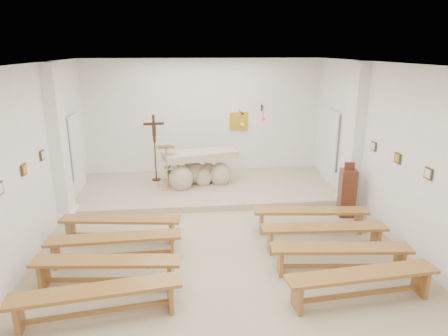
{
  "coord_description": "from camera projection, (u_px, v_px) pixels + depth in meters",
  "views": [
    {
      "loc": [
        -0.71,
        -6.85,
        3.76
      ],
      "look_at": [
        0.23,
        1.6,
        1.21
      ],
      "focal_mm": 32.0,
      "sensor_mm": 36.0,
      "label": 1
    }
  ],
  "objects": [
    {
      "name": "wall_right",
      "position": [
        404.0,
        159.0,
        7.55
      ],
      "size": [
        0.02,
        10.0,
        3.5
      ],
      "primitive_type": "cube",
      "color": "white",
      "rests_on": "ground"
    },
    {
      "name": "ceiling",
      "position": [
        221.0,
        65.0,
        6.68
      ],
      "size": [
        7.0,
        10.0,
        0.02
      ],
      "primitive_type": "cube",
      "color": "silver",
      "rests_on": "wall_back"
    },
    {
      "name": "sanctuary_lamp",
      "position": [
        263.0,
        117.0,
        11.83
      ],
      "size": [
        0.11,
        0.36,
        0.44
      ],
      "color": "black",
      "rests_on": "wall_back"
    },
    {
      "name": "altar",
      "position": [
        199.0,
        171.0,
        10.95
      ],
      "size": [
        2.12,
        1.23,
        1.03
      ],
      "rotation": [
        0.0,
        0.0,
        0.24
      ],
      "color": "beige",
      "rests_on": "sanctuary_platform"
    },
    {
      "name": "potted_plant",
      "position": [
        172.0,
        170.0,
        11.45
      ],
      "size": [
        0.59,
        0.55,
        0.54
      ],
      "primitive_type": "imported",
      "rotation": [
        0.0,
        0.0,
        0.32
      ],
      "color": "#325923",
      "rests_on": "sanctuary_platform"
    },
    {
      "name": "bench_left_fourth",
      "position": [
        97.0,
        297.0,
        5.66
      ],
      "size": [
        2.43,
        0.7,
        0.51
      ],
      "rotation": [
        0.0,
        0.0,
        0.13
      ],
      "color": "brown",
      "rests_on": "ground"
    },
    {
      "name": "sanctuary_platform",
      "position": [
        208.0,
        188.0,
        10.99
      ],
      "size": [
        6.98,
        3.0,
        0.15
      ],
      "primitive_type": "cube",
      "color": "tan",
      "rests_on": "ground"
    },
    {
      "name": "wall_left",
      "position": [
        18.0,
        171.0,
        6.81
      ],
      "size": [
        0.02,
        10.0,
        3.5
      ],
      "primitive_type": "cube",
      "color": "white",
      "rests_on": "ground"
    },
    {
      "name": "bench_left_front",
      "position": [
        121.0,
        224.0,
        8.02
      ],
      "size": [
        2.43,
        0.71,
        0.51
      ],
      "rotation": [
        0.0,
        0.0,
        -0.14
      ],
      "color": "brown",
      "rests_on": "ground"
    },
    {
      "name": "donation_pedestal",
      "position": [
        347.0,
        192.0,
        9.21
      ],
      "size": [
        0.39,
        0.39,
        1.3
      ],
      "rotation": [
        0.0,
        0.0,
        -0.14
      ],
      "color": "#4F2616",
      "rests_on": "ground"
    },
    {
      "name": "station_frame_right_mid",
      "position": [
        398.0,
        158.0,
        7.74
      ],
      "size": [
        0.03,
        0.2,
        0.2
      ],
      "primitive_type": "cube",
      "color": "#402F1C",
      "rests_on": "wall_right"
    },
    {
      "name": "station_frame_right_front",
      "position": [
        428.0,
        173.0,
        6.79
      ],
      "size": [
        0.03,
        0.2,
        0.2
      ],
      "primitive_type": "cube",
      "color": "#402F1C",
      "rests_on": "wall_right"
    },
    {
      "name": "bench_right_fourth",
      "position": [
        362.0,
        280.0,
        6.08
      ],
      "size": [
        2.42,
        0.58,
        0.51
      ],
      "rotation": [
        0.0,
        0.0,
        0.08
      ],
      "color": "brown",
      "rests_on": "ground"
    },
    {
      "name": "bench_right_second",
      "position": [
        324.0,
        232.0,
        7.65
      ],
      "size": [
        2.41,
        0.52,
        0.51
      ],
      "rotation": [
        0.0,
        0.0,
        -0.06
      ],
      "color": "brown",
      "rests_on": "ground"
    },
    {
      "name": "station_frame_right_rear",
      "position": [
        374.0,
        146.0,
        8.7
      ],
      "size": [
        0.03,
        0.2,
        0.2
      ],
      "primitive_type": "cube",
      "color": "#402F1C",
      "rests_on": "wall_right"
    },
    {
      "name": "bench_right_third",
      "position": [
        341.0,
        253.0,
        6.86
      ],
      "size": [
        2.42,
        0.63,
        0.51
      ],
      "rotation": [
        0.0,
        0.0,
        -0.11
      ],
      "color": "brown",
      "rests_on": "ground"
    },
    {
      "name": "radiator_right",
      "position": [
        340.0,
        186.0,
        10.54
      ],
      "size": [
        0.1,
        0.85,
        0.52
      ],
      "primitive_type": "cube",
      "color": "silver",
      "rests_on": "ground"
    },
    {
      "name": "pilaster_left",
      "position": [
        59.0,
        144.0,
        8.73
      ],
      "size": [
        0.26,
        0.55,
        3.5
      ],
      "primitive_type": "cube",
      "color": "white",
      "rests_on": "ground"
    },
    {
      "name": "station_frame_left_mid",
      "position": [
        24.0,
        170.0,
        7.01
      ],
      "size": [
        0.03,
        0.2,
        0.2
      ],
      "primitive_type": "cube",
      "color": "#402F1C",
      "rests_on": "wall_left"
    },
    {
      "name": "wall_back",
      "position": [
        204.0,
        119.0,
        11.93
      ],
      "size": [
        7.0,
        0.02,
        3.5
      ],
      "primitive_type": "cube",
      "color": "white",
      "rests_on": "ground"
    },
    {
      "name": "ground",
      "position": [
        221.0,
        252.0,
        7.68
      ],
      "size": [
        7.0,
        10.0,
        0.0
      ],
      "primitive_type": "cube",
      "color": "tan",
      "rests_on": "ground"
    },
    {
      "name": "gold_wall_relief",
      "position": [
        239.0,
        121.0,
        12.04
      ],
      "size": [
        0.55,
        0.04,
        0.55
      ],
      "primitive_type": "cube",
      "color": "yellow",
      "rests_on": "wall_back"
    },
    {
      "name": "crucifix_stand",
      "position": [
        155.0,
        143.0,
        11.1
      ],
      "size": [
        0.57,
        0.25,
        1.88
      ],
      "rotation": [
        0.0,
        0.0,
        0.12
      ],
      "color": "#371D11",
      "rests_on": "sanctuary_platform"
    },
    {
      "name": "pilaster_right",
      "position": [
        354.0,
        137.0,
        9.44
      ],
      "size": [
        0.26,
        0.55,
        3.5
      ],
      "primitive_type": "cube",
      "color": "white",
      "rests_on": "ground"
    },
    {
      "name": "bench_left_third",
      "position": [
        107.0,
        266.0,
        6.45
      ],
      "size": [
        2.42,
        0.63,
        0.51
      ],
      "rotation": [
        0.0,
        0.0,
        -0.11
      ],
      "color": "brown",
      "rests_on": "ground"
    },
    {
      "name": "bench_right_front",
      "position": [
        310.0,
        215.0,
        8.44
      ],
      "size": [
        2.42,
        0.63,
        0.51
      ],
      "rotation": [
        0.0,
        0.0,
        -0.1
      ],
      "color": "brown",
      "rests_on": "ground"
    },
    {
      "name": "radiator_left",
      "position": [
        71.0,
        196.0,
        9.81
      ],
      "size": [
        0.1,
        0.85,
        0.52
      ],
      "primitive_type": "cube",
      "color": "silver",
      "rests_on": "ground"
    },
    {
      "name": "bench_left_second",
      "position": [
        114.0,
        243.0,
        7.24
      ],
      "size": [
        2.41,
        0.45,
        0.51
      ],
      "rotation": [
        0.0,
        0.0,
        0.03
      ],
      "color": "brown",
      "rests_on": "ground"
    },
    {
      "name": "station_frame_left_front",
      "position": [
        0.0,
        189.0,
        6.06
      ],
      "size": [
        0.03,
        0.2,
        0.2
      ],
      "primitive_type": "cube",
      "color": "#402F1C",
      "rests_on": "wall_left"
    },
    {
      "name": "lectern",
      "position": [
        167.0,
        166.0,
        10.56
      ],
      "size": [
        0.47,
        0.4,
        1.27
      ],
      "rotation": [
        0.0,
        0.0,
        -0.03
      ],
      "color": "tan",
      "rests_on": "sanctuary_platform"
    },
    {
      "name": "station_frame_left_rear",
      "position": [
        42.0,
        155.0,
        7.96
      ],
      "size": [
        0.03,
        0.2,
        0.2
      ],
      "primitive_type": "cube",
      "color": "#402F1C",
      "rests_on": "wall_left"
    }
  ]
}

